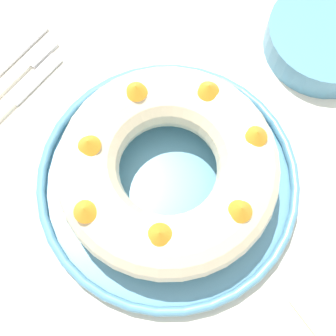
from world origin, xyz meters
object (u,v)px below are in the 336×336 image
(bundt_cake, at_px, (168,168))
(fork, at_px, (16,76))
(serving_dish, at_px, (168,181))
(cake_knife, at_px, (11,104))
(side_bowl, at_px, (326,38))

(bundt_cake, distance_m, fork, 0.29)
(serving_dish, xyz_separation_m, bundt_cake, (0.00, -0.00, 0.05))
(fork, relative_size, cake_knife, 1.07)
(cake_knife, xyz_separation_m, side_bowl, (0.30, 0.36, 0.02))
(cake_knife, distance_m, side_bowl, 0.47)
(bundt_cake, bearing_deg, side_bowl, 81.36)
(serving_dish, xyz_separation_m, side_bowl, (0.05, 0.32, 0.01))
(bundt_cake, xyz_separation_m, fork, (-0.28, -0.01, -0.06))
(serving_dish, height_order, bundt_cake, bundt_cake)
(serving_dish, relative_size, cake_knife, 1.98)
(serving_dish, bearing_deg, bundt_cake, -37.50)
(cake_knife, relative_size, side_bowl, 0.99)
(bundt_cake, distance_m, cake_knife, 0.26)
(bundt_cake, relative_size, cake_knife, 1.57)
(serving_dish, distance_m, fork, 0.28)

